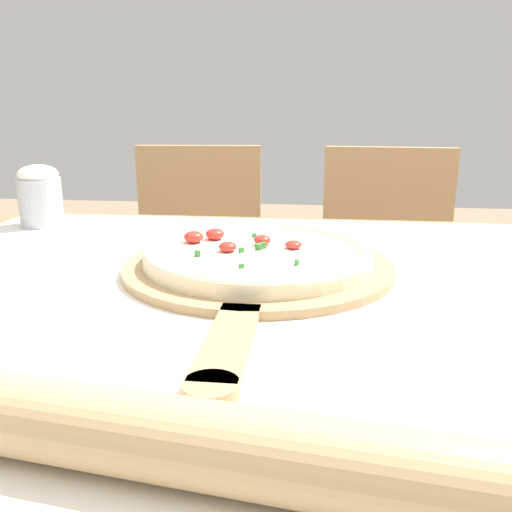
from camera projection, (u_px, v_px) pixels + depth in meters
dining_table at (233, 377)px, 0.72m from camera, size 1.16×1.04×0.77m
towel_cloth at (232, 296)px, 0.69m from camera, size 1.08×0.96×0.00m
pizza_peel at (257, 270)px, 0.78m from camera, size 0.39×0.58×0.01m
pizza at (258, 254)px, 0.79m from camera, size 0.33×0.33×0.04m
rolling_pin at (221, 447)px, 0.34m from camera, size 0.44×0.10×0.06m
chair_left at (198, 272)px, 1.66m from camera, size 0.43×0.43×0.89m
chair_right at (384, 279)px, 1.59m from camera, size 0.43×0.43×0.89m
flour_cup at (40, 195)px, 1.08m from camera, size 0.08×0.08×0.12m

